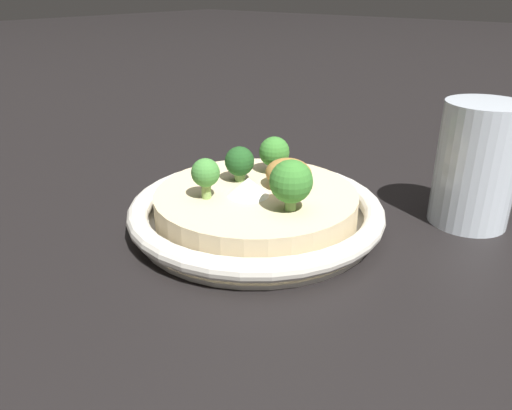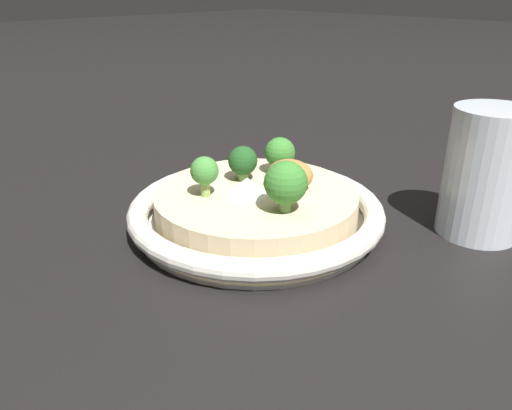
% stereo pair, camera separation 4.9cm
% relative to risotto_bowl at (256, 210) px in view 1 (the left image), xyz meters
% --- Properties ---
extents(ground_plane, '(6.00, 6.00, 0.00)m').
position_rel_risotto_bowl_xyz_m(ground_plane, '(0.00, 0.00, -0.02)').
color(ground_plane, black).
extents(risotto_bowl, '(0.25, 0.25, 0.04)m').
position_rel_risotto_bowl_xyz_m(risotto_bowl, '(0.00, 0.00, 0.00)').
color(risotto_bowl, silver).
rests_on(risotto_bowl, ground_plane).
extents(cheese_sprinkle, '(0.04, 0.04, 0.02)m').
position_rel_risotto_bowl_xyz_m(cheese_sprinkle, '(0.00, -0.01, 0.03)').
color(cheese_sprinkle, white).
rests_on(cheese_sprinkle, risotto_bowl).
extents(crispy_onion_garnish, '(0.05, 0.04, 0.03)m').
position_rel_risotto_bowl_xyz_m(crispy_onion_garnish, '(0.02, 0.03, 0.03)').
color(crispy_onion_garnish, '#A37538').
rests_on(crispy_onion_garnish, risotto_bowl).
extents(broccoli_front, '(0.03, 0.03, 0.04)m').
position_rel_risotto_bowl_xyz_m(broccoli_front, '(-0.03, -0.04, 0.04)').
color(broccoli_front, '#84A856').
rests_on(broccoli_front, risotto_bowl).
extents(broccoli_back, '(0.03, 0.03, 0.04)m').
position_rel_risotto_bowl_xyz_m(broccoli_back, '(-0.02, 0.05, 0.04)').
color(broccoli_back, '#84A856').
rests_on(broccoli_back, risotto_bowl).
extents(broccoli_front_right, '(0.04, 0.04, 0.05)m').
position_rel_risotto_bowl_xyz_m(broccoli_front_right, '(0.05, -0.01, 0.05)').
color(broccoli_front_right, '#668E47').
rests_on(broccoli_front_right, risotto_bowl).
extents(broccoli_back_left, '(0.03, 0.03, 0.04)m').
position_rel_risotto_bowl_xyz_m(broccoli_back_left, '(-0.03, 0.01, 0.04)').
color(broccoli_back_left, '#668E47').
rests_on(broccoli_back_left, risotto_bowl).
extents(drinking_glass, '(0.08, 0.08, 0.12)m').
position_rel_risotto_bowl_xyz_m(drinking_glass, '(0.16, 0.14, 0.04)').
color(drinking_glass, silver).
rests_on(drinking_glass, ground_plane).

